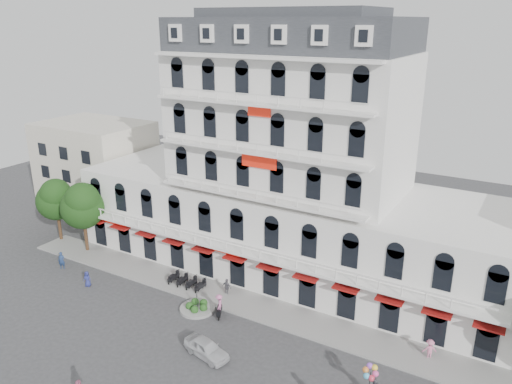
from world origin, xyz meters
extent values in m
plane|color=#38383A|center=(0.00, 0.00, 0.00)|extent=(120.00, 120.00, 0.00)
cube|color=gray|center=(0.00, 9.00, 0.08)|extent=(53.00, 4.00, 0.16)
cube|color=silver|center=(0.00, 18.00, 4.50)|extent=(45.00, 14.00, 9.00)
cube|color=silver|center=(0.00, 18.00, 15.50)|extent=(22.00, 12.00, 13.00)
cube|color=#2D3035|center=(0.00, 18.00, 23.50)|extent=(21.56, 11.76, 3.00)
cube|color=#2D3035|center=(0.00, 18.00, 25.40)|extent=(15.84, 8.64, 0.80)
cube|color=maroon|center=(0.00, 10.50, 3.50)|extent=(40.50, 1.00, 0.15)
cube|color=red|center=(0.00, 11.88, 13.00)|extent=(3.50, 0.10, 1.40)
cube|color=beige|center=(-30.00, 20.00, 6.00)|extent=(14.00, 10.00, 12.00)
cylinder|color=gray|center=(-3.00, 6.00, 0.12)|extent=(3.20, 3.20, 0.24)
cylinder|color=black|center=(-3.00, 6.00, 0.90)|extent=(0.08, 0.08, 1.40)
sphere|color=#1B4A18|center=(-2.30, 6.00, 0.45)|extent=(0.70, 0.70, 0.70)
sphere|color=#1B4A18|center=(-2.78, 6.66, 0.45)|extent=(0.70, 0.70, 0.70)
sphere|color=#1B4A18|center=(-3.56, 6.42, 0.45)|extent=(0.70, 0.70, 0.70)
sphere|color=#1B4A18|center=(-3.57, 5.60, 0.45)|extent=(0.70, 0.70, 0.70)
sphere|color=#1B4A18|center=(-2.80, 5.33, 0.45)|extent=(0.70, 0.70, 0.70)
cylinder|color=#382314|center=(-26.00, 10.00, 1.76)|extent=(0.36, 0.36, 3.52)
sphere|color=#183811|center=(-26.00, 10.00, 4.96)|extent=(4.48, 4.48, 4.48)
sphere|color=#183811|center=(-25.50, 9.70, 6.00)|extent=(3.52, 3.52, 3.52)
sphere|color=#183811|center=(-26.40, 10.30, 5.60)|extent=(3.20, 3.20, 3.20)
cylinder|color=#382314|center=(-21.00, 9.50, 1.87)|extent=(0.36, 0.36, 3.74)
sphere|color=#183811|center=(-21.00, 9.50, 5.27)|extent=(4.76, 4.76, 4.76)
sphere|color=#183811|center=(-20.50, 9.20, 6.38)|extent=(3.74, 3.74, 3.74)
sphere|color=#183811|center=(-21.40, 9.80, 5.95)|extent=(3.40, 3.40, 3.40)
imported|color=silver|center=(1.52, 1.12, 0.69)|extent=(4.29, 2.44, 1.38)
cube|color=black|center=(-0.67, 6.11, 0.55)|extent=(1.00, 1.49, 0.35)
torus|color=black|center=(-0.42, 5.62, 0.28)|extent=(0.38, 0.59, 0.60)
torus|color=black|center=(-0.92, 6.60, 0.28)|extent=(0.38, 0.59, 0.60)
imported|color=#C5689C|center=(-0.67, 6.11, 1.32)|extent=(1.08, 1.29, 1.74)
imported|color=navy|center=(-14.85, 4.00, 0.79)|extent=(0.89, 0.72, 1.58)
imported|color=#5A5860|center=(-2.11, 9.50, 0.85)|extent=(1.03, 0.52, 1.70)
imported|color=pink|center=(16.54, 9.50, 0.84)|extent=(1.26, 1.06, 1.69)
imported|color=navy|center=(-20.00, 5.22, 0.93)|extent=(0.81, 0.75, 1.87)
cylinder|color=black|center=(13.82, 3.24, 1.00)|extent=(0.04, 0.04, 2.00)
sphere|color=#E54C99|center=(14.17, 3.24, 2.00)|extent=(0.44, 0.44, 0.44)
sphere|color=yellow|center=(13.99, 3.55, 2.21)|extent=(0.44, 0.44, 0.44)
sphere|color=#994CD8|center=(13.64, 3.55, 2.23)|extent=(0.44, 0.44, 0.44)
sphere|color=orange|center=(13.47, 3.24, 2.04)|extent=(0.44, 0.44, 0.44)
sphere|color=#4CB2E5|center=(13.65, 2.94, 1.81)|extent=(0.44, 0.44, 0.44)
sphere|color=#D8334C|center=(14.00, 2.94, 1.76)|extent=(0.44, 0.44, 0.44)
camera|label=1|loc=(21.26, -25.02, 24.78)|focal=35.00mm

